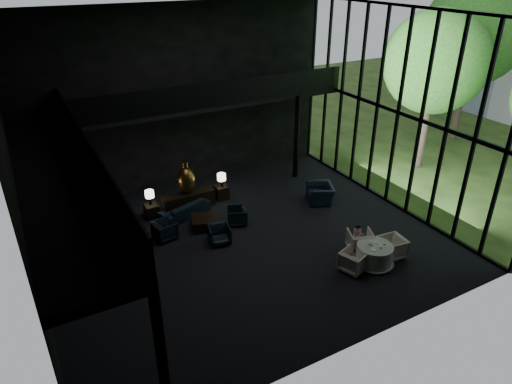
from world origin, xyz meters
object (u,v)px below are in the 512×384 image
console (189,201)px  dining_chair_north (360,239)px  table_lamp_right (222,178)px  lounge_armchair_west (165,229)px  lounge_armchair_east (237,215)px  sofa (184,207)px  side_table_right (221,192)px  dining_table (374,256)px  dining_chair_west (353,260)px  child (357,232)px  bronze_urn (186,180)px  side_table_left (152,211)px  lounge_armchair_south (219,234)px  dining_chair_east (392,246)px  window_armchair (321,190)px  table_lamp_left (149,195)px  coffee_table (205,222)px

console → dining_chair_north: 7.33m
console → dining_chair_north: bearing=-54.3°
console → table_lamp_right: (1.60, 0.09, 0.70)m
lounge_armchair_west → lounge_armchair_east: (2.88, -0.33, -0.02)m
sofa → lounge_armchair_east: bearing=117.6°
side_table_right → lounge_armchair_east: lounge_armchair_east is taller
dining_table → dining_chair_north: 0.89m
dining_chair_west → child: (0.93, 0.94, 0.30)m
console → bronze_urn: bearing=90.0°
side_table_left → lounge_armchair_south: lounge_armchair_south is taller
dining_chair_east → dining_chair_west: (-1.72, 0.04, -0.03)m
table_lamp_right → lounge_armchair_west: bearing=-150.2°
table_lamp_right → lounge_armchair_west: size_ratio=0.76×
side_table_right → lounge_armchair_south: (-1.57, -3.20, 0.10)m
side_table_left → table_lamp_right: table_lamp_right is taller
side_table_left → lounge_armchair_west: (-0.04, -1.78, 0.12)m
side_table_left → dining_chair_east: bearing=-45.9°
sofa → lounge_armchair_south: (0.41, -2.54, -0.03)m
dining_chair_north → dining_chair_west: bearing=62.2°
lounge_armchair_east → lounge_armchair_south: size_ratio=0.97×
bronze_urn → lounge_armchair_west: size_ratio=1.68×
dining_table → dining_chair_north: size_ratio=1.47×
side_table_left → window_armchair: 7.20m
window_armchair → dining_table: window_armchair is taller
sofa → window_armchair: (5.64, -1.68, 0.15)m
console → sofa: (-0.38, -0.50, 0.07)m
lounge_armchair_west → lounge_armchair_east: size_ratio=1.06×
dining_chair_north → dining_chair_west: (-0.99, -0.81, -0.05)m
bronze_urn → table_lamp_left: (-1.60, -0.04, -0.28)m
dining_chair_north → side_table_right: bearing=-43.5°
table_lamp_left → dining_chair_north: (5.88, -6.04, -0.54)m
coffee_table → child: bearing=-43.9°
side_table_right → dining_table: (2.57, -6.98, 0.03)m
bronze_urn → dining_chair_west: size_ratio=1.60×
dining_chair_west → child: bearing=-63.7°
side_table_right → sofa: (-1.98, -0.66, 0.13)m
table_lamp_left → dining_chair_north: bearing=-45.8°
table_lamp_left → dining_chair_west: (4.89, -6.84, -0.59)m
bronze_urn → table_lamp_right: bronze_urn is taller
lounge_armchair_south → dining_chair_east: size_ratio=0.86×
lounge_armchair_west → dining_table: 7.70m
table_lamp_left → sofa: size_ratio=0.28×
sofa → child: (4.60, -5.32, 0.31)m
lounge_armchair_west → table_lamp_left: bearing=-12.6°
side_table_left → lounge_armchair_east: lounge_armchair_east is taller
table_lamp_left → dining_table: 9.02m
window_armchair → dining_table: bearing=10.2°
side_table_right → window_armchair: (3.65, -2.34, 0.28)m
side_table_right → dining_chair_east: 7.75m
dining_table → dining_chair_east: 0.86m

